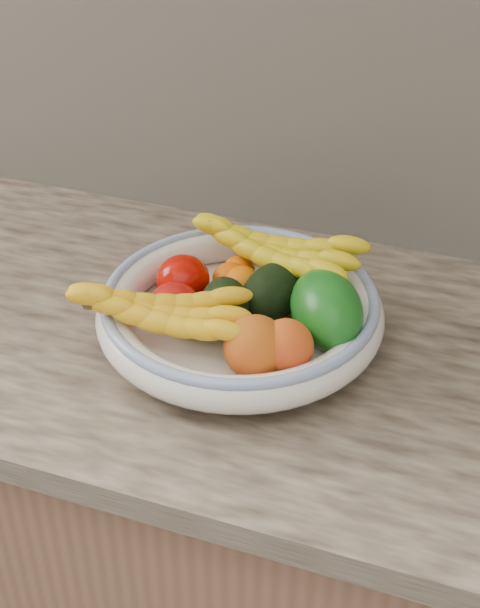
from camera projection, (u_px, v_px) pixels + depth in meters
name	position (u px, v px, depth m)	size (l,w,h in m)	color
kitchen_counter	(245.00, 533.00, 1.45)	(2.44, 0.66, 1.40)	brown
fruit_bowl	(240.00, 311.00, 1.15)	(0.39, 0.39, 0.08)	white
clementine_back_left	(239.00, 270.00, 1.22)	(0.05, 0.05, 0.04)	orange
clementine_back_right	(281.00, 266.00, 1.23)	(0.05, 0.05, 0.05)	#DA4B04
clementine_back_mid	(241.00, 285.00, 1.19)	(0.06, 0.06, 0.05)	orange
clementine_extra	(231.00, 279.00, 1.20)	(0.05, 0.05, 0.05)	#F26005
tomato_left	(183.00, 279.00, 1.19)	(0.08, 0.08, 0.07)	#B80900
tomato_near_left	(175.00, 305.00, 1.13)	(0.07, 0.07, 0.06)	#B50E0A
avocado_center	(225.00, 305.00, 1.13)	(0.07, 0.10, 0.07)	black
avocado_right	(273.00, 292.00, 1.16)	(0.08, 0.11, 0.08)	black
green_mango	(326.00, 310.00, 1.10)	(0.09, 0.14, 0.10)	#105712
peach_front	(255.00, 347.00, 1.05)	(0.08, 0.08, 0.08)	orange
peach_right	(286.00, 346.00, 1.05)	(0.07, 0.07, 0.07)	orange
banana_bunch_back	(273.00, 255.00, 1.19)	(0.27, 0.10, 0.08)	yellow
banana_bunch_front	(159.00, 316.00, 1.08)	(0.25, 0.10, 0.07)	yellow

